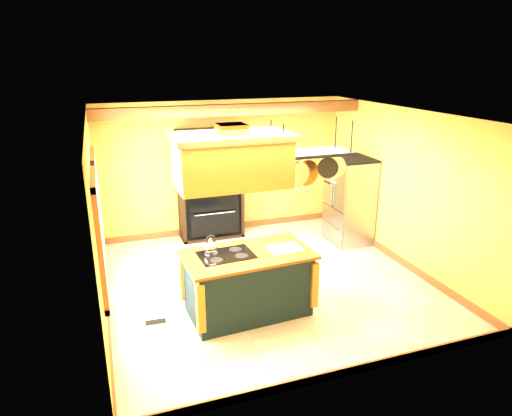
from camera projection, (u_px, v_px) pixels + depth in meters
floor at (266, 281)px, 7.46m from camera, size 5.00×5.00×0.00m
ceiling at (268, 114)px, 6.61m from camera, size 5.00×5.00×0.00m
wall_back at (224, 168)px, 9.27m from camera, size 5.00×0.02×2.70m
wall_front at (350, 271)px, 4.79m from camera, size 5.00×0.02×2.70m
wall_left at (96, 221)px, 6.25m from camera, size 0.02×5.00×2.70m
wall_right at (403, 188)px, 7.81m from camera, size 0.02×5.00×2.70m
ceiling_beam at (234, 110)px, 8.17m from camera, size 5.00×0.15×0.20m
window_near at (100, 238)px, 5.53m from camera, size 0.06×1.06×1.56m
window_far at (98, 205)px, 6.79m from camera, size 0.06×1.06×1.56m
kitchen_island at (248, 283)px, 6.42m from camera, size 1.83×1.09×1.11m
range_hood at (232, 159)px, 5.79m from camera, size 1.51×0.85×0.80m
pot_rack at (310, 160)px, 6.18m from camera, size 1.17×0.54×0.92m
refrigerator at (349, 203)px, 8.86m from camera, size 0.72×0.84×1.65m
hutch at (210, 196)px, 9.11m from camera, size 1.24×0.56×2.19m
floor_register at (156, 322)px, 6.31m from camera, size 0.29×0.13×0.01m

